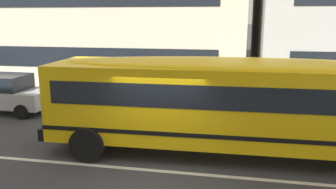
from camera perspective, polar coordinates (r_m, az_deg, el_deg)
name	(u,v)px	position (r m, az deg, el deg)	size (l,w,h in m)	color
ground_plane	(156,171)	(9.47, -1.98, -12.59)	(400.00, 400.00, 0.00)	#38383D
sidewalk_far	(190,104)	(16.30, 3.74, -1.62)	(120.00, 3.00, 0.01)	gray
lane_centreline	(156,171)	(9.47, -1.98, -12.58)	(110.00, 0.16, 0.01)	silver
school_bus	(247,99)	(10.22, 13.05, -0.75)	(13.04, 3.09, 2.91)	yellow
parked_car_silver_under_tree	(5,93)	(16.42, -25.60, 0.24)	(3.93, 1.94, 1.64)	#B7BABF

